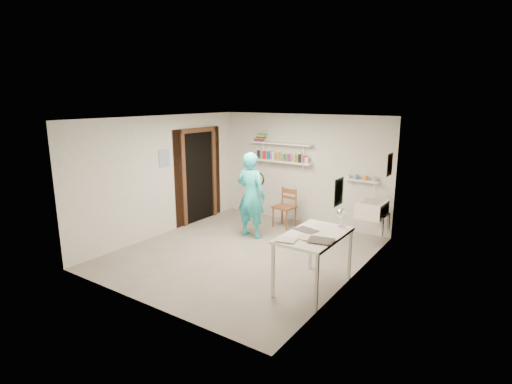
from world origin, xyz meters
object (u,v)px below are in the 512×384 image
Objects in this scene: work_table at (313,261)px; man at (251,195)px; belfast_sink at (372,209)px; desk_lamp at (342,213)px; wall_clock at (257,179)px; wooden_chair at (284,207)px.

man is at bearing 146.90° from work_table.
desk_lamp is at bearing -86.85° from belfast_sink.
man is 2.46m from work_table.
wall_clock is at bearing 142.69° from work_table.
belfast_sink is at bearing 5.01° from wooden_chair.
wall_clock is (0.00, 0.22, 0.29)m from man.
desk_lamp is at bearing 158.53° from man.
work_table is 8.00× the size of desk_lamp.
belfast_sink is 1.94× the size of wall_clock.
wall_clock is at bearing 154.88° from desk_lamp.
wall_clock is 1.99× the size of desk_lamp.
desk_lamp is (2.23, -0.83, 0.19)m from man.
work_table is at bearing -112.42° from desk_lamp.
desk_lamp is (0.10, -1.73, 0.35)m from belfast_sink.
wooden_chair is 5.71× the size of desk_lamp.
man reaches higher than belfast_sink.
man reaches higher than desk_lamp.
belfast_sink is at bearing 93.15° from desk_lamp.
belfast_sink is 2.33m from man.
wooden_chair is (-1.89, 0.00, -0.26)m from belfast_sink.
belfast_sink reaches higher than work_table.
wooden_chair reaches higher than work_table.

